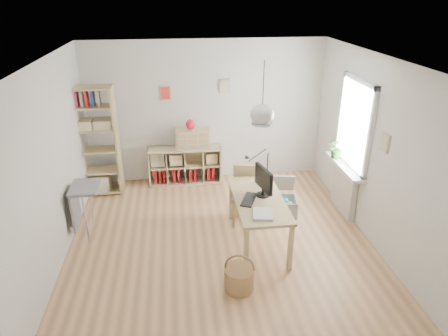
{
  "coord_description": "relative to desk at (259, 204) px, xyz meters",
  "views": [
    {
      "loc": [
        -0.58,
        -5.11,
        3.52
      ],
      "look_at": [
        0.1,
        0.3,
        1.05
      ],
      "focal_mm": 32.0,
      "sensor_mm": 36.0,
      "label": 1
    }
  ],
  "objects": [
    {
      "name": "room_shell",
      "position": [
        -0.0,
        0.0,
        1.34
      ],
      "size": [
        4.5,
        4.5,
        4.5
      ],
      "color": "white",
      "rests_on": "ground"
    },
    {
      "name": "radiator",
      "position": [
        1.64,
        0.75,
        -0.26
      ],
      "size": [
        0.1,
        0.8,
        0.8
      ],
      "primitive_type": "cube",
      "color": "silver",
      "rests_on": "ground"
    },
    {
      "name": "monitor",
      "position": [
        0.08,
        0.08,
        0.34
      ],
      "size": [
        0.2,
        0.5,
        0.44
      ],
      "rotation": [
        0.0,
        0.0,
        0.23
      ],
      "color": "black",
      "rests_on": "desk"
    },
    {
      "name": "potted_plant",
      "position": [
        1.57,
        1.06,
        0.38
      ],
      "size": [
        0.38,
        0.35,
        0.36
      ],
      "primitive_type": "imported",
      "rotation": [
        0.0,
        0.0,
        -0.22
      ],
      "color": "#2E6A28",
      "rests_on": "windowsill"
    },
    {
      "name": "chair",
      "position": [
        -0.06,
        0.64,
        -0.13
      ],
      "size": [
        0.54,
        0.54,
        0.93
      ],
      "rotation": [
        0.0,
        0.0,
        -0.21
      ],
      "color": "gray",
      "rests_on": "ground"
    },
    {
      "name": "windowsill",
      "position": [
        1.59,
        0.75,
        0.17
      ],
      "size": [
        0.22,
        1.2,
        0.06
      ],
      "primitive_type": "cube",
      "color": "white",
      "rests_on": "radiator"
    },
    {
      "name": "side_table",
      "position": [
        -2.59,
        0.5,
        0.01
      ],
      "size": [
        0.4,
        0.55,
        0.85
      ],
      "color": "gray",
      "rests_on": "ground"
    },
    {
      "name": "drawer_chest",
      "position": [
        -0.84,
        2.19,
        0.25
      ],
      "size": [
        0.65,
        0.3,
        0.37
      ],
      "primitive_type": "cube",
      "rotation": [
        0.0,
        0.0,
        -0.02
      ],
      "color": "beige",
      "rests_on": "cube_shelf"
    },
    {
      "name": "tall_bookshelf",
      "position": [
        -2.59,
        1.95,
        0.43
      ],
      "size": [
        0.8,
        0.38,
        2.0
      ],
      "color": "tan",
      "rests_on": "ground"
    },
    {
      "name": "desk",
      "position": [
        0.0,
        0.0,
        0.0
      ],
      "size": [
        0.7,
        1.5,
        0.75
      ],
      "color": "tan",
      "rests_on": "ground"
    },
    {
      "name": "window_unit",
      "position": [
        1.68,
        0.75,
        0.89
      ],
      "size": [
        0.07,
        1.16,
        1.46
      ],
      "color": "white",
      "rests_on": "ground"
    },
    {
      "name": "yarn_ball",
      "position": [
        0.15,
        0.4,
        0.16
      ],
      "size": [
        0.13,
        0.13,
        0.13
      ],
      "primitive_type": "sphere",
      "color": "#520B1C",
      "rests_on": "desk"
    },
    {
      "name": "wicker_basket",
      "position": [
        -0.44,
        -1.0,
        -0.49
      ],
      "size": [
        0.38,
        0.38,
        0.53
      ],
      "rotation": [
        0.0,
        0.0,
        -0.29
      ],
      "color": "#956643",
      "rests_on": "ground"
    },
    {
      "name": "paper_tray",
      "position": [
        -0.04,
        -0.47,
        0.11
      ],
      "size": [
        0.31,
        0.36,
        0.03
      ],
      "primitive_type": "cube",
      "rotation": [
        0.0,
        0.0,
        -0.19
      ],
      "color": "white",
      "rests_on": "desk"
    },
    {
      "name": "task_lamp",
      "position": [
        0.07,
        0.62,
        0.39
      ],
      "size": [
        0.41,
        0.15,
        0.44
      ],
      "color": "black",
      "rests_on": "desk"
    },
    {
      "name": "red_vase",
      "position": [
        -0.87,
        2.19,
        0.53
      ],
      "size": [
        0.16,
        0.16,
        0.2
      ],
      "primitive_type": "ellipsoid",
      "color": "#A00D18",
      "rests_on": "drawer_chest"
    },
    {
      "name": "storage_chest",
      "position": [
        0.55,
        0.82,
        -0.46
      ],
      "size": [
        0.65,
        0.71,
        0.59
      ],
      "rotation": [
        0.0,
        0.0,
        -0.16
      ],
      "color": "silver",
      "rests_on": "ground"
    },
    {
      "name": "ground",
      "position": [
        -0.55,
        0.15,
        -0.66
      ],
      "size": [
        4.5,
        4.5,
        0.0
      ],
      "primitive_type": "plane",
      "color": "tan",
      "rests_on": "ground"
    },
    {
      "name": "cube_shelf",
      "position": [
        -1.02,
        2.23,
        -0.36
      ],
      "size": [
        1.4,
        0.38,
        0.72
      ],
      "color": "beige",
      "rests_on": "ground"
    },
    {
      "name": "keyboard",
      "position": [
        -0.16,
        -0.04,
        0.1
      ],
      "size": [
        0.31,
        0.45,
        0.02
      ],
      "primitive_type": "cube",
      "rotation": [
        0.0,
        0.0,
        -0.4
      ],
      "color": "black",
      "rests_on": "desk"
    }
  ]
}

